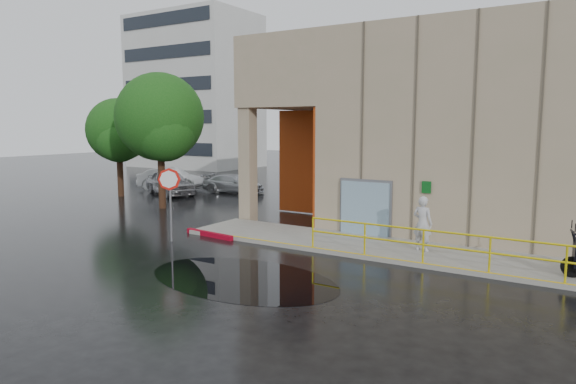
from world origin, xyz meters
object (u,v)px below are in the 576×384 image
car_c (233,184)px  tree_near (161,121)px  car_b (171,179)px  tree_far (119,133)px  red_curb (209,234)px  person (423,223)px  stop_sign (170,189)px  car_a (170,182)px

car_c → tree_near: tree_near is taller
car_b → tree_far: tree_far is taller
red_curb → tree_near: 8.63m
red_curb → car_c: bearing=123.7°
person → car_c: person is taller
red_curb → stop_sign: bearing=-115.5°
red_curb → car_a: 12.66m
person → tree_far: bearing=-2.4°
car_c → person: bearing=-131.0°
tree_far → car_b: bearing=84.6°
red_curb → car_a: size_ratio=0.55×
person → stop_sign: bearing=28.5°
person → tree_far: size_ratio=0.31×
car_c → tree_near: bearing=176.4°
stop_sign → car_b: 15.29m
car_b → stop_sign: bearing=-145.2°
tree_near → person: bearing=-9.3°
stop_sign → red_curb: (0.66, 1.38, -1.88)m
car_a → red_curb: bearing=-105.8°
tree_far → car_a: bearing=50.2°
car_a → tree_far: size_ratio=0.75×
stop_sign → car_b: bearing=114.1°
car_a → tree_near: 6.53m
car_a → person: bearing=-86.9°
stop_sign → red_curb: bearing=44.0°
car_b → car_a: bearing=-146.7°
tree_near → tree_far: (-5.37, 1.82, -0.67)m
tree_near → tree_far: 5.71m
car_a → car_b: bearing=66.0°
tree_far → red_curb: bearing=-25.9°
red_curb → tree_far: bearing=154.1°
car_b → car_c: bearing=-84.9°
tree_far → stop_sign: bearing=-32.5°
stop_sign → car_a: stop_sign is taller
car_c → tree_near: size_ratio=0.58×
car_b → tree_near: (5.01, -5.61, 3.75)m
stop_sign → car_c: (-6.42, 11.98, -1.39)m
stop_sign → car_a: bearing=114.4°
person → car_c: bearing=-21.8°
tree_near → tree_far: bearing=161.2°
stop_sign → car_a: (-9.22, 9.26, -1.22)m
car_b → tree_near: bearing=-148.0°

